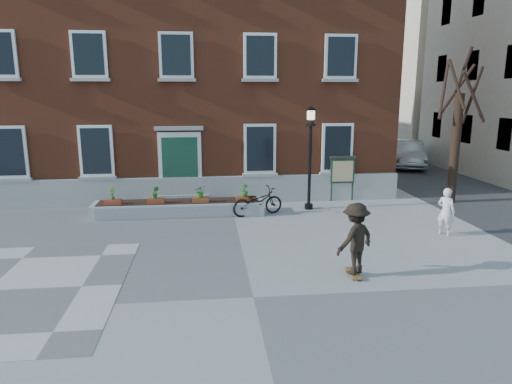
{
  "coord_description": "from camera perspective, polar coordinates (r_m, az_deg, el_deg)",
  "views": [
    {
      "loc": [
        -0.97,
        -9.28,
        4.42
      ],
      "look_at": [
        0.5,
        4.0,
        1.5
      ],
      "focal_mm": 32.0,
      "sensor_mm": 36.0,
      "label": 1
    }
  ],
  "objects": [
    {
      "name": "ground",
      "position": [
        10.32,
        -0.33,
        -13.03
      ],
      "size": [
        100.0,
        100.0,
        0.0
      ],
      "primitive_type": "plane",
      "color": "gray",
      "rests_on": "ground"
    },
    {
      "name": "bicycle",
      "position": [
        16.69,
        0.2,
        -1.2
      ],
      "size": [
        2.07,
        1.27,
        1.03
      ],
      "primitive_type": "imported",
      "rotation": [
        0.0,
        0.0,
        1.9
      ],
      "color": "black",
      "rests_on": "ground"
    },
    {
      "name": "parked_car",
      "position": [
        29.02,
        18.4,
        4.54
      ],
      "size": [
        3.12,
        5.14,
        1.6
      ],
      "primitive_type": "imported",
      "rotation": [
        0.0,
        0.0,
        -0.32
      ],
      "color": "#A7A9AC",
      "rests_on": "ground"
    },
    {
      "name": "bystander",
      "position": [
        15.52,
        22.65,
        -2.28
      ],
      "size": [
        0.63,
        0.66,
        1.52
      ],
      "primitive_type": "imported",
      "rotation": [
        0.0,
        0.0,
        2.23
      ],
      "color": "silver",
      "rests_on": "ground"
    },
    {
      "name": "brick_building",
      "position": [
        23.35,
        -9.22,
        16.81
      ],
      "size": [
        18.4,
        10.85,
        12.6
      ],
      "color": "brown",
      "rests_on": "ground"
    },
    {
      "name": "planter_assembly",
      "position": [
        16.99,
        -9.56,
        -1.85
      ],
      "size": [
        6.2,
        1.12,
        1.15
      ],
      "color": "#BBBBB6",
      "rests_on": "ground"
    },
    {
      "name": "bare_tree",
      "position": [
        20.02,
        23.77,
        6.63
      ],
      "size": [
        1.83,
        1.83,
        6.16
      ],
      "color": "black",
      "rests_on": "ground"
    },
    {
      "name": "side_street",
      "position": [
        34.79,
        27.8,
        15.26
      ],
      "size": [
        15.2,
        36.0,
        14.5
      ],
      "color": "#39393B",
      "rests_on": "ground"
    },
    {
      "name": "lamp_post",
      "position": [
        17.37,
        6.8,
        6.03
      ],
      "size": [
        0.4,
        0.4,
        3.93
      ],
      "color": "black",
      "rests_on": "ground"
    },
    {
      "name": "notice_board",
      "position": [
        19.15,
        10.76,
        2.63
      ],
      "size": [
        1.1,
        0.16,
        1.87
      ],
      "color": "#1A3427",
      "rests_on": "ground"
    },
    {
      "name": "skateboarder",
      "position": [
        11.36,
        12.31,
        -5.72
      ],
      "size": [
        1.32,
        1.15,
        1.84
      ],
      "color": "brown",
      "rests_on": "ground"
    }
  ]
}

